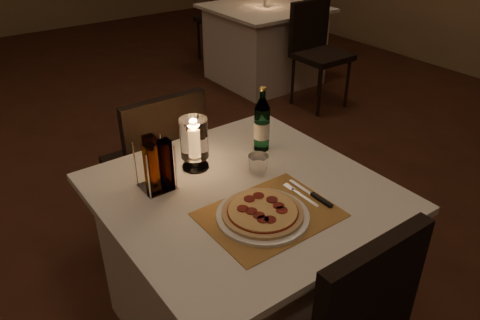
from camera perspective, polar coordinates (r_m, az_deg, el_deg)
floor at (r=2.65m, az=-10.96°, el=-11.08°), size 8.00×10.00×0.02m
main_table at (r=1.98m, az=0.35°, el=-12.46°), size 1.00×1.00×0.74m
chair_far at (r=2.38m, az=-9.88°, el=0.35°), size 0.42×0.42×0.90m
placemat at (r=1.63m, az=3.60°, el=-6.68°), size 0.45×0.34×0.00m
plate at (r=1.61m, az=2.77°, el=-6.80°), size 0.32×0.32×0.01m
pizza at (r=1.60m, az=2.79°, el=-6.33°), size 0.28×0.28×0.02m
fork at (r=1.74m, az=7.13°, el=-4.07°), size 0.02×0.18×0.00m
knife at (r=1.72m, az=9.36°, el=-4.50°), size 0.02×0.22×0.01m
tumbler at (r=1.83m, az=2.24°, el=-0.62°), size 0.08×0.08×0.08m
water_bottle at (r=1.98m, az=2.69°, el=4.29°), size 0.07×0.07×0.28m
hurricane_candle at (r=1.84m, az=-5.62°, el=2.45°), size 0.11×0.11×0.21m
cruet_caddy at (r=1.74m, az=-10.15°, el=-0.80°), size 0.12×0.12×0.21m
neighbor_table_right at (r=4.79m, az=2.95°, el=13.92°), size 1.00×1.00×0.74m
neighbor_chair_ra at (r=4.23m, az=9.24°, el=13.84°), size 0.42×0.42×0.90m
neighbor_chair_rb at (r=5.30m, az=-2.05°, el=17.50°), size 0.42×0.42×0.90m
neighbor_candle_right at (r=4.69m, az=3.09°, el=18.78°), size 0.03×0.03×0.11m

